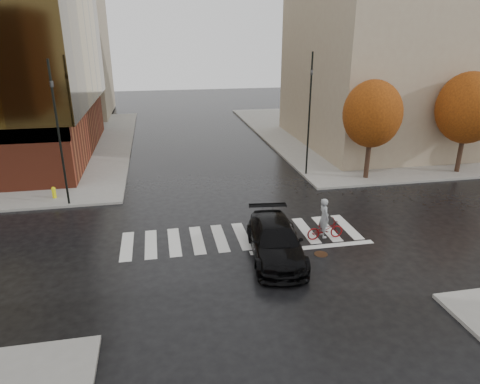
# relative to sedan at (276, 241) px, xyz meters

# --- Properties ---
(ground) EXTENTS (120.00, 120.00, 0.00)m
(ground) POSITION_rel_sedan_xyz_m (-1.04, 1.80, -0.78)
(ground) COLOR black
(ground) RESTS_ON ground
(sidewalk_ne) EXTENTS (30.00, 30.00, 0.15)m
(sidewalk_ne) POSITION_rel_sedan_xyz_m (19.96, 22.80, -0.71)
(sidewalk_ne) COLOR gray
(sidewalk_ne) RESTS_ON ground
(crosswalk) EXTENTS (12.00, 3.00, 0.01)m
(crosswalk) POSITION_rel_sedan_xyz_m (-1.04, 2.30, -0.78)
(crosswalk) COLOR silver
(crosswalk) RESTS_ON ground
(building_ne_tan) EXTENTS (16.00, 16.00, 18.00)m
(building_ne_tan) POSITION_rel_sedan_xyz_m (15.96, 18.80, 8.37)
(building_ne_tan) COLOR tan
(building_ne_tan) RESTS_ON sidewalk_ne
(building_nw_far) EXTENTS (14.00, 12.00, 20.00)m
(building_nw_far) POSITION_rel_sedan_xyz_m (-17.04, 38.80, 9.37)
(building_nw_far) COLOR tan
(building_nw_far) RESTS_ON sidewalk_nw
(tree_ne_a) EXTENTS (3.80, 3.80, 6.50)m
(tree_ne_a) POSITION_rel_sedan_xyz_m (8.96, 9.20, 3.68)
(tree_ne_a) COLOR black
(tree_ne_a) RESTS_ON sidewalk_ne
(tree_ne_b) EXTENTS (4.20, 4.20, 6.89)m
(tree_ne_b) POSITION_rel_sedan_xyz_m (15.96, 9.20, 3.84)
(tree_ne_b) COLOR black
(tree_ne_b) RESTS_ON sidewalk_ne
(sedan) EXTENTS (2.77, 5.60, 1.56)m
(sedan) POSITION_rel_sedan_xyz_m (0.00, 0.00, 0.00)
(sedan) COLOR black
(sedan) RESTS_ON ground
(cyclist) EXTENTS (1.86, 0.73, 2.07)m
(cyclist) POSITION_rel_sedan_xyz_m (2.80, 1.27, -0.07)
(cyclist) COLOR maroon
(cyclist) RESTS_ON ground
(traffic_light_nw) EXTENTS (0.25, 0.23, 7.99)m
(traffic_light_nw) POSITION_rel_sedan_xyz_m (-10.04, 8.10, 4.00)
(traffic_light_nw) COLOR black
(traffic_light_nw) RESTS_ON sidewalk_nw
(traffic_light_ne) EXTENTS (0.23, 0.25, 8.13)m
(traffic_light_ne) POSITION_rel_sedan_xyz_m (5.26, 10.80, 4.10)
(traffic_light_ne) COLOR black
(traffic_light_ne) RESTS_ON sidewalk_ne
(fire_hydrant) EXTENTS (0.25, 0.25, 0.69)m
(fire_hydrant) POSITION_rel_sedan_xyz_m (-11.04, 9.22, -0.25)
(fire_hydrant) COLOR yellow
(fire_hydrant) RESTS_ON sidewalk_nw
(manhole) EXTENTS (0.74, 0.74, 0.01)m
(manhole) POSITION_rel_sedan_xyz_m (2.08, -0.20, -0.78)
(manhole) COLOR #3D2515
(manhole) RESTS_ON ground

